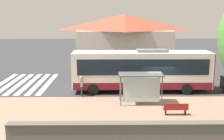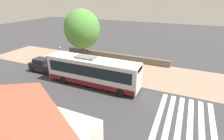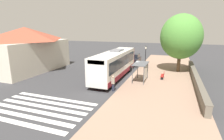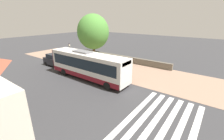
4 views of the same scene
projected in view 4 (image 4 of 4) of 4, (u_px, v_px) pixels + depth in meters
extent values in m
plane|color=#353538|center=(91.00, 73.00, 23.44)|extent=(120.00, 120.00, 0.00)
cube|color=#937560|center=(108.00, 66.00, 26.85)|extent=(9.00, 44.00, 0.02)
cube|color=silver|center=(136.00, 111.00, 13.67)|extent=(9.00, 0.50, 0.01)
cube|color=silver|center=(146.00, 115.00, 13.13)|extent=(9.00, 0.50, 0.01)
cube|color=silver|center=(156.00, 119.00, 12.60)|extent=(9.00, 0.50, 0.01)
cube|color=silver|center=(168.00, 124.00, 12.06)|extent=(9.00, 0.50, 0.01)
cube|color=silver|center=(180.00, 129.00, 11.53)|extent=(9.00, 0.50, 0.01)
cube|color=silver|center=(194.00, 134.00, 10.99)|extent=(9.00, 0.50, 0.01)
cube|color=#6B6356|center=(121.00, 58.00, 29.77)|extent=(0.50, 20.00, 1.02)
cube|color=#5B5449|center=(121.00, 56.00, 29.59)|extent=(0.60, 20.00, 0.08)
cube|color=silver|center=(88.00, 65.00, 20.49)|extent=(2.59, 12.40, 3.17)
cube|color=black|center=(88.00, 62.00, 20.36)|extent=(2.63, 11.41, 1.40)
cube|color=maroon|center=(88.00, 73.00, 20.91)|extent=(2.63, 12.15, 0.63)
cube|color=maroon|center=(60.00, 58.00, 23.97)|extent=(2.63, 0.06, 3.05)
cube|color=black|center=(127.00, 63.00, 16.61)|extent=(1.94, 0.08, 0.44)
cube|color=slate|center=(82.00, 52.00, 20.46)|extent=(1.29, 2.73, 0.22)
cylinder|color=black|center=(119.00, 80.00, 19.47)|extent=(0.30, 1.00, 1.00)
cylinder|color=black|center=(107.00, 86.00, 17.63)|extent=(0.30, 1.00, 1.00)
cylinder|color=black|center=(77.00, 68.00, 24.08)|extent=(0.30, 1.00, 1.00)
cylinder|color=black|center=(64.00, 72.00, 22.24)|extent=(0.30, 1.00, 1.00)
cylinder|color=#515459|center=(97.00, 64.00, 23.66)|extent=(0.08, 0.08, 2.31)
cylinder|color=#515459|center=(113.00, 68.00, 21.89)|extent=(0.08, 0.08, 2.31)
cylinder|color=#515459|center=(103.00, 62.00, 24.72)|extent=(0.08, 0.08, 2.31)
cylinder|color=#515459|center=(118.00, 66.00, 22.96)|extent=(0.08, 0.08, 2.31)
cube|color=#515459|center=(107.00, 58.00, 22.92)|extent=(1.70, 3.43, 0.08)
cube|color=silver|center=(110.00, 63.00, 23.79)|extent=(0.03, 2.81, 1.85)
cylinder|color=#2D3347|center=(127.00, 81.00, 19.32)|extent=(0.12, 0.12, 0.86)
cylinder|color=#2D3347|center=(126.00, 81.00, 19.20)|extent=(0.12, 0.12, 0.86)
cube|color=gray|center=(127.00, 75.00, 19.01)|extent=(0.34, 0.22, 0.70)
sphere|color=tan|center=(127.00, 72.00, 18.85)|extent=(0.24, 0.24, 0.24)
cube|color=maroon|center=(107.00, 63.00, 26.78)|extent=(0.40, 1.71, 0.06)
cube|color=maroon|center=(108.00, 62.00, 26.83)|extent=(0.04, 1.71, 0.40)
cube|color=black|center=(104.00, 64.00, 27.23)|extent=(0.32, 0.06, 0.45)
cube|color=black|center=(110.00, 65.00, 26.46)|extent=(0.32, 0.06, 0.45)
cylinder|color=black|center=(71.00, 64.00, 27.68)|extent=(0.24, 0.24, 0.16)
cylinder|color=black|center=(70.00, 55.00, 27.15)|extent=(0.10, 0.10, 3.38)
cube|color=silver|center=(69.00, 45.00, 26.54)|extent=(0.24, 0.24, 0.35)
pyramid|color=black|center=(69.00, 44.00, 26.46)|extent=(0.28, 0.28, 0.14)
cylinder|color=brown|center=(94.00, 50.00, 30.74)|extent=(0.52, 0.52, 3.80)
ellipsoid|color=#4C8C38|center=(93.00, 32.00, 29.56)|extent=(6.25, 6.25, 6.88)
cube|color=black|center=(54.00, 61.00, 26.67)|extent=(1.80, 3.99, 1.14)
cube|color=black|center=(53.00, 56.00, 26.42)|extent=(1.53, 2.07, 0.71)
cylinder|color=black|center=(63.00, 64.00, 26.76)|extent=(0.22, 0.64, 0.64)
cylinder|color=black|center=(54.00, 66.00, 25.47)|extent=(0.22, 0.64, 0.64)
cylinder|color=black|center=(54.00, 62.00, 28.22)|extent=(0.22, 0.64, 0.64)
cylinder|color=black|center=(46.00, 64.00, 26.93)|extent=(0.22, 0.64, 0.64)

